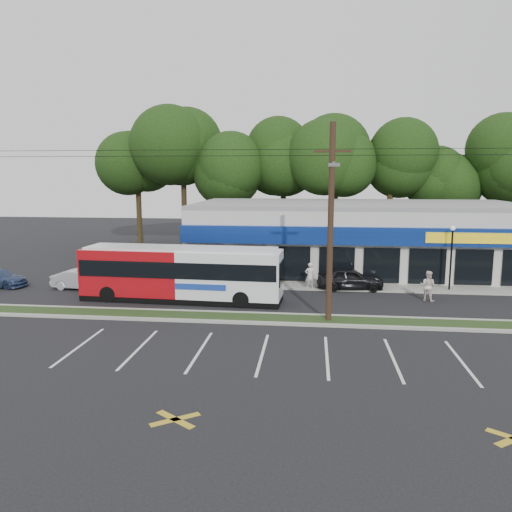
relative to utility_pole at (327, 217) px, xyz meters
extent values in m
plane|color=black|center=(-2.83, -0.93, -5.41)|extent=(120.00, 120.00, 0.00)
cube|color=#203114|center=(-2.83, 0.07, -5.35)|extent=(40.00, 1.60, 0.12)
cube|color=#9E9E93|center=(-2.83, -0.78, -5.34)|extent=(40.00, 0.25, 0.14)
cube|color=#9E9E93|center=(-2.83, 0.92, -5.34)|extent=(40.00, 0.25, 0.14)
cube|color=#9E9E93|center=(2.17, 8.07, -5.36)|extent=(32.00, 2.20, 0.10)
cube|color=beige|center=(2.67, 15.07, -2.91)|extent=(25.00, 12.00, 5.00)
cube|color=navy|center=(2.67, 8.82, -2.01)|extent=(25.00, 0.50, 1.20)
cube|color=black|center=(2.67, 9.01, -4.01)|extent=(24.00, 0.12, 2.40)
cube|color=yellow|center=(9.67, 8.55, -2.01)|extent=(6.00, 0.06, 0.70)
cube|color=gray|center=(2.67, 15.07, -0.26)|extent=(25.00, 12.00, 0.30)
cylinder|color=black|center=(0.17, 0.07, -0.41)|extent=(0.30, 0.30, 10.00)
cube|color=black|center=(0.17, 0.07, 3.19)|extent=(1.80, 0.12, 0.12)
cylinder|color=#59595E|center=(0.17, -1.13, 2.59)|extent=(0.10, 2.40, 0.10)
cube|color=#59595E|center=(0.17, -2.43, 2.49)|extent=(0.50, 0.25, 0.15)
cylinder|color=black|center=(-2.83, 0.07, 3.29)|extent=(50.00, 0.02, 0.02)
cylinder|color=black|center=(-2.83, 0.07, 2.99)|extent=(50.00, 0.02, 0.02)
cylinder|color=black|center=(8.17, 7.87, -3.41)|extent=(0.12, 0.12, 4.00)
sphere|color=silver|center=(8.17, 7.87, -1.31)|extent=(0.30, 0.30, 0.30)
cylinder|color=black|center=(-18.83, 25.07, -2.55)|extent=(0.56, 0.56, 5.72)
sphere|color=black|center=(-18.83, 25.07, 3.04)|extent=(6.76, 6.76, 6.76)
cylinder|color=black|center=(-13.83, 25.07, -2.55)|extent=(0.56, 0.56, 5.72)
sphere|color=black|center=(-13.83, 25.07, 3.04)|extent=(6.76, 6.76, 6.76)
cylinder|color=black|center=(-8.83, 25.07, -2.55)|extent=(0.56, 0.56, 5.72)
sphere|color=black|center=(-8.83, 25.07, 3.04)|extent=(6.76, 6.76, 6.76)
cylinder|color=black|center=(-3.83, 25.07, -2.55)|extent=(0.56, 0.56, 5.72)
sphere|color=black|center=(-3.83, 25.07, 3.04)|extent=(6.76, 6.76, 6.76)
cylinder|color=black|center=(1.17, 25.07, -2.55)|extent=(0.56, 0.56, 5.72)
sphere|color=black|center=(1.17, 25.07, 3.04)|extent=(6.76, 6.76, 6.76)
cylinder|color=black|center=(6.17, 25.07, -2.55)|extent=(0.56, 0.56, 5.72)
sphere|color=black|center=(6.17, 25.07, 3.04)|extent=(6.76, 6.76, 6.76)
cylinder|color=black|center=(11.17, 25.07, -2.55)|extent=(0.56, 0.56, 5.72)
sphere|color=black|center=(11.17, 25.07, 3.04)|extent=(6.76, 6.76, 6.76)
cylinder|color=black|center=(16.17, 25.07, -2.55)|extent=(0.56, 0.56, 5.72)
sphere|color=black|center=(16.17, 25.07, 3.04)|extent=(6.76, 6.76, 6.76)
cube|color=#A30C13|center=(-11.44, 3.72, -3.69)|extent=(6.10, 2.78, 2.74)
cube|color=white|center=(-5.46, 3.43, -3.69)|extent=(6.10, 2.78, 2.74)
cube|color=black|center=(-8.45, 3.57, -5.22)|extent=(12.08, 3.02, 0.35)
cube|color=black|center=(-8.45, 3.57, -3.37)|extent=(11.84, 3.12, 0.95)
cube|color=black|center=(-2.44, 3.28, -3.52)|extent=(0.16, 2.12, 1.40)
cube|color=#193899|center=(-7.02, 2.24, -4.27)|extent=(2.99, 0.17, 0.35)
cube|color=white|center=(-8.45, 3.57, -2.27)|extent=(11.47, 2.79, 0.18)
cylinder|color=black|center=(-12.69, 2.65, -4.93)|extent=(0.97, 0.33, 0.96)
cylinder|color=black|center=(-12.58, 4.90, -4.93)|extent=(0.97, 0.33, 0.96)
cylinder|color=black|center=(-4.68, 2.26, -4.93)|extent=(0.97, 0.33, 0.96)
cylinder|color=black|center=(-4.57, 4.51, -4.93)|extent=(0.97, 0.33, 0.96)
imported|color=black|center=(1.79, 7.57, -4.68)|extent=(4.42, 2.03, 1.47)
imported|color=#AFB4B7|center=(-15.76, 5.70, -4.77)|extent=(4.01, 1.70, 1.29)
imported|color=silver|center=(-0.83, 7.37, -4.52)|extent=(0.68, 0.47, 1.79)
imported|color=silver|center=(6.17, 5.07, -4.50)|extent=(1.12, 1.04, 1.84)
camera|label=1|loc=(-0.73, -24.92, 2.06)|focal=35.00mm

